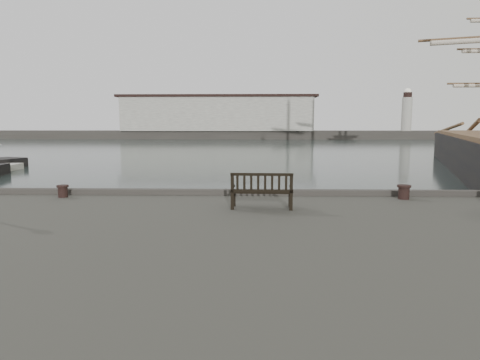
# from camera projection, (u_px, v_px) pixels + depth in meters

# --- Properties ---
(ground) EXTENTS (400.00, 400.00, 0.00)m
(ground) POSITION_uv_depth(u_px,v_px,m) (233.00, 240.00, 14.33)
(ground) COLOR black
(ground) RESTS_ON ground
(breakwater) EXTENTS (140.00, 9.50, 12.20)m
(breakwater) POSITION_uv_depth(u_px,v_px,m) (232.00, 121.00, 105.04)
(breakwater) COLOR #383530
(breakwater) RESTS_ON ground
(bench) EXTENTS (1.71, 0.65, 0.97)m
(bench) POSITION_uv_depth(u_px,v_px,m) (262.00, 197.00, 11.73)
(bench) COLOR black
(bench) RESTS_ON quay
(bollard_left) EXTENTS (0.45, 0.45, 0.39)m
(bollard_left) POSITION_uv_depth(u_px,v_px,m) (63.00, 191.00, 13.52)
(bollard_left) COLOR black
(bollard_left) RESTS_ON quay
(bollard_right) EXTENTS (0.45, 0.45, 0.43)m
(bollard_right) POSITION_uv_depth(u_px,v_px,m) (404.00, 192.00, 13.19)
(bollard_right) COLOR black
(bollard_right) RESTS_ON quay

